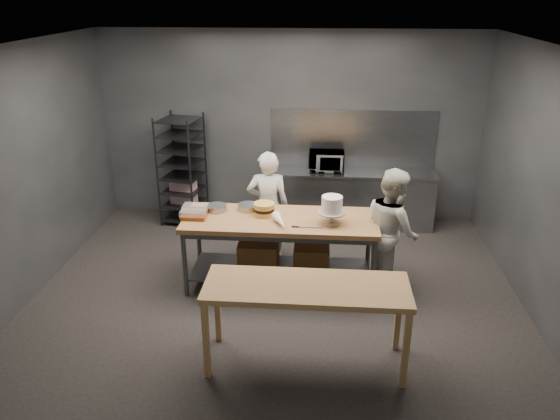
% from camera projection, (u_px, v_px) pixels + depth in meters
% --- Properties ---
extents(ground, '(6.00, 6.00, 0.00)m').
position_uv_depth(ground, '(277.00, 290.00, 6.93)').
color(ground, black).
rests_on(ground, ground).
extents(back_wall, '(6.00, 0.04, 3.00)m').
position_uv_depth(back_wall, '(290.00, 127.00, 8.66)').
color(back_wall, '#4C4F54').
rests_on(back_wall, ground).
extents(work_table, '(2.40, 0.90, 0.92)m').
position_uv_depth(work_table, '(281.00, 243.00, 6.90)').
color(work_table, brown).
rests_on(work_table, ground).
extents(near_counter, '(2.00, 0.70, 0.90)m').
position_uv_depth(near_counter, '(307.00, 293.00, 5.31)').
color(near_counter, olive).
rests_on(near_counter, ground).
extents(back_counter, '(2.60, 0.60, 0.90)m').
position_uv_depth(back_counter, '(351.00, 198.00, 8.69)').
color(back_counter, slate).
rests_on(back_counter, ground).
extents(splashback_panel, '(2.60, 0.02, 0.90)m').
position_uv_depth(splashback_panel, '(353.00, 138.00, 8.63)').
color(splashback_panel, slate).
rests_on(splashback_panel, back_counter).
extents(speed_rack, '(0.71, 0.75, 1.75)m').
position_uv_depth(speed_rack, '(182.00, 171.00, 8.67)').
color(speed_rack, black).
rests_on(speed_rack, ground).
extents(chef_behind, '(0.60, 0.41, 1.57)m').
position_uv_depth(chef_behind, '(268.00, 207.00, 7.45)').
color(chef_behind, white).
rests_on(chef_behind, ground).
extents(chef_right, '(0.79, 0.91, 1.58)m').
position_uv_depth(chef_right, '(392.00, 230.00, 6.72)').
color(chef_right, silver).
rests_on(chef_right, ground).
extents(microwave, '(0.54, 0.37, 0.30)m').
position_uv_depth(microwave, '(326.00, 161.00, 8.50)').
color(microwave, black).
rests_on(microwave, back_counter).
extents(frosted_cake_stand, '(0.34, 0.34, 0.35)m').
position_uv_depth(frosted_cake_stand, '(332.00, 207.00, 6.50)').
color(frosted_cake_stand, '#AEA48B').
rests_on(frosted_cake_stand, work_table).
extents(layer_cake, '(0.26, 0.26, 0.16)m').
position_uv_depth(layer_cake, '(264.00, 209.00, 6.80)').
color(layer_cake, '#EEC44B').
rests_on(layer_cake, work_table).
extents(cake_pans, '(0.66, 0.32, 0.07)m').
position_uv_depth(cake_pans, '(233.00, 207.00, 6.97)').
color(cake_pans, gray).
rests_on(cake_pans, work_table).
extents(piping_bag, '(0.25, 0.40, 0.12)m').
position_uv_depth(piping_bag, '(280.00, 221.00, 6.50)').
color(piping_bag, white).
rests_on(piping_bag, work_table).
extents(offset_spatula, '(0.36, 0.02, 0.02)m').
position_uv_depth(offset_spatula, '(303.00, 227.00, 6.48)').
color(offset_spatula, slate).
rests_on(offset_spatula, work_table).
extents(pastry_clamshells, '(0.32, 0.37, 0.11)m').
position_uv_depth(pastry_clamshells, '(195.00, 212.00, 6.79)').
color(pastry_clamshells, '#9C4F1F').
rests_on(pastry_clamshells, work_table).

